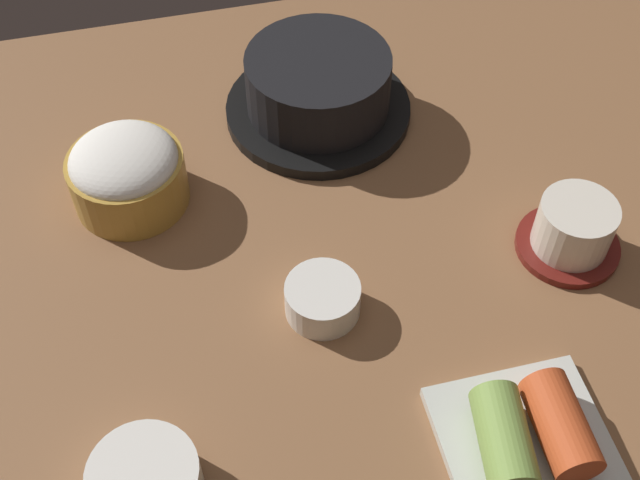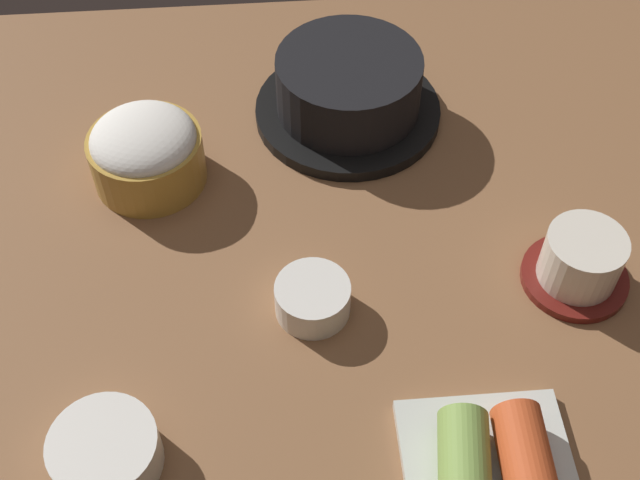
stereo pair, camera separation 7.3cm
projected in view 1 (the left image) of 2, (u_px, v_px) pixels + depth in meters
The scene contains 6 objects.
dining_table at pixel (294, 255), 77.50cm from camera, with size 100.00×76.00×2.00cm, color brown.
stone_pot at pixel (318, 88), 85.36cm from camera, with size 19.50×19.50×7.44cm.
rice_bowl at pixel (127, 172), 77.78cm from camera, with size 11.04×11.04×7.19cm.
tea_cup_with_saucer at pixel (573, 230), 74.60cm from camera, with size 9.54×9.54×5.71cm.
banchan_cup_center at pixel (323, 298), 71.07cm from camera, with size 6.57×6.57×3.20cm.
kimchi_plate at pixel (530, 438), 62.73cm from camera, with size 12.94×12.94×4.88cm.
Camera 1 is at (-8.94, -46.80, 62.19)cm, focal length 46.46 mm.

